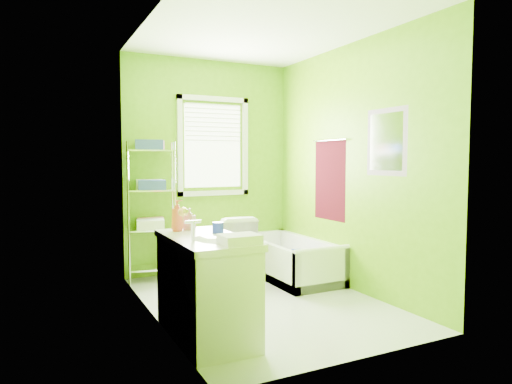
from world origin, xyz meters
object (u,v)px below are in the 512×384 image
bathtub (289,264)px  wire_shelf_unit (152,195)px  vanity (206,283)px  toilet (233,245)px

bathtub → wire_shelf_unit: wire_shelf_unit is taller
vanity → wire_shelf_unit: (0.04, 1.87, 0.55)m
bathtub → wire_shelf_unit: bearing=158.0°
bathtub → toilet: (-0.56, 0.37, 0.21)m
toilet → vanity: size_ratio=0.70×
bathtub → wire_shelf_unit: (-1.46, 0.59, 0.82)m
bathtub → toilet: toilet is taller
toilet → vanity: vanity is taller
vanity → wire_shelf_unit: 1.95m
bathtub → vanity: (-1.50, -1.28, 0.27)m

